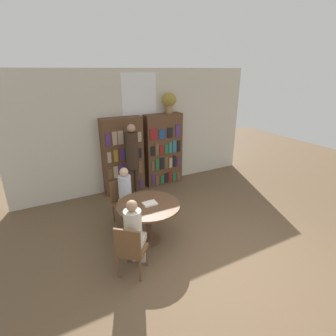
{
  "coord_description": "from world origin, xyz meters",
  "views": [
    {
      "loc": [
        -2.49,
        -2.45,
        2.98
      ],
      "look_at": [
        -0.09,
        2.03,
        1.05
      ],
      "focal_mm": 28.0,
      "sensor_mm": 36.0,
      "label": 1
    }
  ],
  "objects": [
    {
      "name": "open_book_on_table",
      "position": [
        -0.84,
        1.31,
        0.76
      ],
      "size": [
        0.24,
        0.18,
        0.03
      ],
      "color": "silver",
      "rests_on": "reading_table"
    },
    {
      "name": "chair_left_side",
      "position": [
        -1.07,
        2.2,
        0.48
      ],
      "size": [
        0.48,
        0.48,
        0.87
      ],
      "rotation": [
        0.0,
        0.0,
        -2.92
      ],
      "color": "brown",
      "rests_on": "ground_plane"
    },
    {
      "name": "librarian_standing",
      "position": [
        -0.49,
        3.03,
        1.12
      ],
      "size": [
        0.28,
        0.55,
        1.83
      ],
      "color": "#332319",
      "rests_on": "ground_plane"
    },
    {
      "name": "seated_reader_left",
      "position": [
        -1.03,
        2.02,
        0.68
      ],
      "size": [
        0.32,
        0.39,
        1.21
      ],
      "rotation": [
        0.0,
        0.0,
        -2.92
      ],
      "color": "#B2B7C6",
      "rests_on": "ground_plane"
    },
    {
      "name": "wall_back",
      "position": [
        0.0,
        3.73,
        1.51
      ],
      "size": [
        6.4,
        0.07,
        3.0
      ],
      "color": "beige",
      "rests_on": "ground_plane"
    },
    {
      "name": "ground_plane",
      "position": [
        0.0,
        0.0,
        0.0
      ],
      "size": [
        16.0,
        16.0,
        0.0
      ],
      "primitive_type": "plane",
      "color": "brown"
    },
    {
      "name": "reading_table",
      "position": [
        -0.87,
        1.31,
        0.61
      ],
      "size": [
        1.13,
        1.13,
        0.74
      ],
      "color": "brown",
      "rests_on": "ground_plane"
    },
    {
      "name": "seated_reader_right",
      "position": [
        -1.35,
        0.77,
        0.69
      ],
      "size": [
        0.41,
        0.42,
        1.21
      ],
      "rotation": [
        0.0,
        0.0,
        -0.72
      ],
      "color": "beige",
      "rests_on": "ground_plane"
    },
    {
      "name": "chair_near_camera",
      "position": [
        -1.47,
        0.64,
        0.48
      ],
      "size": [
        0.56,
        0.56,
        0.87
      ],
      "rotation": [
        0.0,
        0.0,
        -0.72
      ],
      "color": "brown",
      "rests_on": "ground_plane"
    },
    {
      "name": "flower_vase",
      "position": [
        0.75,
        3.54,
        2.22
      ],
      "size": [
        0.35,
        0.35,
        0.52
      ],
      "color": "#997047",
      "rests_on": "bookshelf_right"
    },
    {
      "name": "bookshelf_left",
      "position": [
        -0.56,
        3.53,
        0.95
      ],
      "size": [
        1.01,
        0.34,
        1.91
      ],
      "color": "brown",
      "rests_on": "ground_plane"
    },
    {
      "name": "bookshelf_right",
      "position": [
        0.56,
        3.53,
        0.95
      ],
      "size": [
        1.01,
        0.34,
        1.91
      ],
      "color": "brown",
      "rests_on": "ground_plane"
    }
  ]
}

